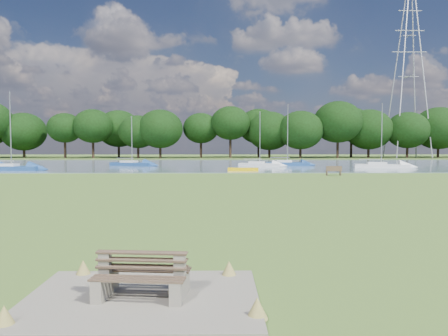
{
  "coord_description": "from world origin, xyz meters",
  "views": [
    {
      "loc": [
        1.38,
        -21.78,
        2.84
      ],
      "look_at": [
        1.63,
        -2.0,
        1.8
      ],
      "focal_mm": 35.0,
      "sensor_mm": 36.0,
      "label": 1
    }
  ],
  "objects_px": {
    "sailboat_3": "(380,165)",
    "sailboat_5": "(132,163)",
    "pylon": "(409,52)",
    "sailboat_6": "(11,166)",
    "riverbank_bench": "(334,171)",
    "kayak": "(243,169)",
    "sailboat_1": "(259,163)",
    "bench_pair": "(142,277)",
    "sailboat_0": "(287,162)"
  },
  "relations": [
    {
      "from": "sailboat_3",
      "to": "sailboat_5",
      "type": "relative_size",
      "value": 1.19
    },
    {
      "from": "pylon",
      "to": "sailboat_6",
      "type": "height_order",
      "value": "pylon"
    },
    {
      "from": "riverbank_bench",
      "to": "kayak",
      "type": "bearing_deg",
      "value": 141.68
    },
    {
      "from": "kayak",
      "to": "sailboat_1",
      "type": "bearing_deg",
      "value": 76.69
    },
    {
      "from": "sailboat_5",
      "to": "sailboat_6",
      "type": "bearing_deg",
      "value": -117.21
    },
    {
      "from": "kayak",
      "to": "sailboat_1",
      "type": "xyz_separation_m",
      "value": [
        2.65,
        9.39,
        0.24
      ]
    },
    {
      "from": "bench_pair",
      "to": "pylon",
      "type": "bearing_deg",
      "value": 69.29
    },
    {
      "from": "kayak",
      "to": "sailboat_1",
      "type": "height_order",
      "value": "sailboat_1"
    },
    {
      "from": "sailboat_5",
      "to": "sailboat_6",
      "type": "relative_size",
      "value": 0.77
    },
    {
      "from": "bench_pair",
      "to": "sailboat_6",
      "type": "xyz_separation_m",
      "value": [
        -21.38,
        40.18,
        0.04
      ]
    },
    {
      "from": "sailboat_3",
      "to": "sailboat_6",
      "type": "relative_size",
      "value": 0.91
    },
    {
      "from": "sailboat_3",
      "to": "sailboat_5",
      "type": "bearing_deg",
      "value": -177.8
    },
    {
      "from": "sailboat_3",
      "to": "riverbank_bench",
      "type": "bearing_deg",
      "value": -114.22
    },
    {
      "from": "sailboat_5",
      "to": "sailboat_3",
      "type": "bearing_deg",
      "value": 11.59
    },
    {
      "from": "kayak",
      "to": "pylon",
      "type": "distance_m",
      "value": 62.19
    },
    {
      "from": "pylon",
      "to": "sailboat_3",
      "type": "distance_m",
      "value": 49.01
    },
    {
      "from": "bench_pair",
      "to": "sailboat_1",
      "type": "xyz_separation_m",
      "value": [
        6.68,
        48.76,
        -0.01
      ]
    },
    {
      "from": "bench_pair",
      "to": "kayak",
      "type": "height_order",
      "value": "bench_pair"
    },
    {
      "from": "sailboat_3",
      "to": "sailboat_6",
      "type": "xyz_separation_m",
      "value": [
        -42.51,
        -4.86,
        0.03
      ]
    },
    {
      "from": "bench_pair",
      "to": "sailboat_5",
      "type": "xyz_separation_m",
      "value": [
        -10.17,
        50.21,
        0.01
      ]
    },
    {
      "from": "riverbank_bench",
      "to": "sailboat_3",
      "type": "bearing_deg",
      "value": 56.36
    },
    {
      "from": "sailboat_5",
      "to": "sailboat_6",
      "type": "height_order",
      "value": "sailboat_6"
    },
    {
      "from": "sailboat_3",
      "to": "sailboat_5",
      "type": "height_order",
      "value": "sailboat_3"
    },
    {
      "from": "sailboat_0",
      "to": "sailboat_3",
      "type": "bearing_deg",
      "value": -22.92
    },
    {
      "from": "pylon",
      "to": "sailboat_5",
      "type": "height_order",
      "value": "pylon"
    },
    {
      "from": "bench_pair",
      "to": "sailboat_5",
      "type": "relative_size",
      "value": 0.26
    },
    {
      "from": "kayak",
      "to": "sailboat_6",
      "type": "xyz_separation_m",
      "value": [
        -25.41,
        0.8,
        0.29
      ]
    },
    {
      "from": "sailboat_1",
      "to": "kayak",
      "type": "bearing_deg",
      "value": -85.88
    },
    {
      "from": "sailboat_6",
      "to": "kayak",
      "type": "bearing_deg",
      "value": 2.31
    },
    {
      "from": "sailboat_5",
      "to": "sailboat_6",
      "type": "distance_m",
      "value": 15.04
    },
    {
      "from": "bench_pair",
      "to": "riverbank_bench",
      "type": "xyz_separation_m",
      "value": [
        12.08,
        32.5,
        -0.01
      ]
    },
    {
      "from": "pylon",
      "to": "sailboat_0",
      "type": "bearing_deg",
      "value": -132.1
    },
    {
      "from": "riverbank_bench",
      "to": "sailboat_3",
      "type": "height_order",
      "value": "sailboat_3"
    },
    {
      "from": "kayak",
      "to": "sailboat_0",
      "type": "height_order",
      "value": "sailboat_0"
    },
    {
      "from": "riverbank_bench",
      "to": "kayak",
      "type": "distance_m",
      "value": 10.59
    },
    {
      "from": "pylon",
      "to": "sailboat_3",
      "type": "height_order",
      "value": "pylon"
    },
    {
      "from": "sailboat_3",
      "to": "kayak",
      "type": "bearing_deg",
      "value": -150.09
    },
    {
      "from": "pylon",
      "to": "sailboat_6",
      "type": "distance_m",
      "value": 79.51
    },
    {
      "from": "riverbank_bench",
      "to": "sailboat_6",
      "type": "height_order",
      "value": "sailboat_6"
    },
    {
      "from": "sailboat_1",
      "to": "riverbank_bench",
      "type": "bearing_deg",
      "value": -51.74
    },
    {
      "from": "pylon",
      "to": "sailboat_0",
      "type": "relative_size",
      "value": 4.43
    },
    {
      "from": "pylon",
      "to": "sailboat_3",
      "type": "bearing_deg",
      "value": -117.33
    },
    {
      "from": "bench_pair",
      "to": "riverbank_bench",
      "type": "distance_m",
      "value": 34.68
    },
    {
      "from": "sailboat_0",
      "to": "sailboat_1",
      "type": "distance_m",
      "value": 3.95
    },
    {
      "from": "riverbank_bench",
      "to": "sailboat_3",
      "type": "relative_size",
      "value": 0.19
    },
    {
      "from": "bench_pair",
      "to": "kayak",
      "type": "relative_size",
      "value": 0.53
    },
    {
      "from": "bench_pair",
      "to": "pylon",
      "type": "height_order",
      "value": "pylon"
    },
    {
      "from": "riverbank_bench",
      "to": "pylon",
      "type": "bearing_deg",
      "value": 62.62
    },
    {
      "from": "kayak",
      "to": "sailboat_1",
      "type": "relative_size",
      "value": 0.46
    },
    {
      "from": "kayak",
      "to": "pylon",
      "type": "height_order",
      "value": "pylon"
    }
  ]
}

